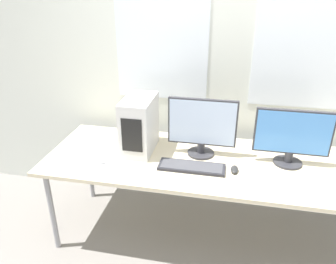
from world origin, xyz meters
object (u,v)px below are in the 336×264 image
Objects in this scene: cell_phone at (101,159)px; monitor_main at (202,126)px; keyboard at (192,167)px; monitor_right_near at (292,136)px; mouse at (234,169)px; pc_tower at (139,125)px.

monitor_main is at bearing -5.95° from cell_phone.
keyboard is at bearing -100.20° from monitor_main.
mouse is at bearing -153.67° from monitor_right_near.
monitor_main is 1.08× the size of keyboard.
monitor_right_near is (1.10, 0.00, 0.01)m from pc_tower.
pc_tower is at bearing -177.75° from monitor_main.
cell_phone is (-0.67, -0.02, -0.01)m from keyboard.
monitor_main is 3.35× the size of cell_phone.
monitor_right_near is 0.46m from mouse.
keyboard is (-0.04, -0.22, -0.22)m from monitor_main.
keyboard is 0.30m from mouse.
monitor_main is at bearing 178.66° from monitor_right_near.
keyboard is at bearing -162.98° from monitor_right_near.
monitor_right_near is at bearing -1.34° from monitor_main.
cell_phone is at bearing -178.24° from keyboard.
pc_tower reaches higher than monitor_right_near.
mouse reaches higher than cell_phone.
monitor_right_near is at bearing 17.02° from keyboard.
keyboard reaches higher than cell_phone.
pc_tower is 0.52m from keyboard.
mouse is at bearing -13.99° from pc_tower.
monitor_right_near reaches higher than keyboard.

